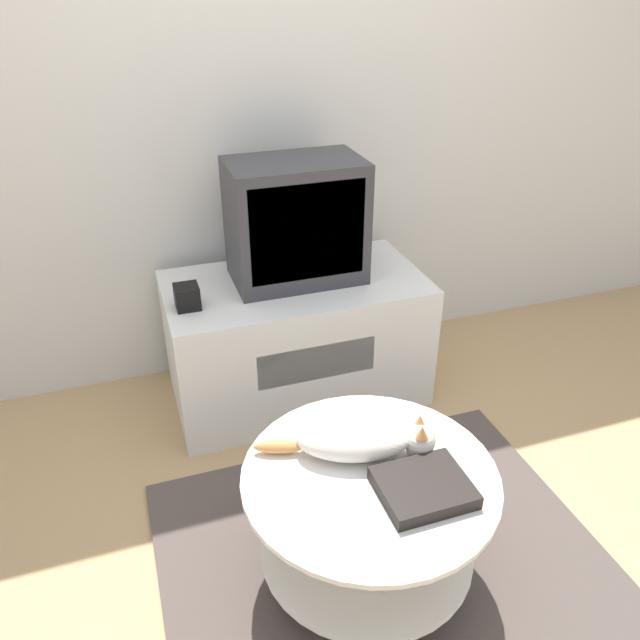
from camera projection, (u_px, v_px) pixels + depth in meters
ground_plane at (380, 555)px, 2.08m from camera, size 12.00×12.00×0.00m
wall_back at (262, 80)px, 2.55m from camera, size 8.00×0.05×2.60m
rug at (381, 553)px, 2.08m from camera, size 1.43×1.11×0.02m
tv_stand at (296, 338)px, 2.74m from camera, size 1.09×0.59×0.56m
tv at (296, 222)px, 2.51m from camera, size 0.53×0.33×0.50m
speaker at (187, 297)px, 2.38m from camera, size 0.09×0.09×0.09m
coffee_table at (368, 511)px, 1.87m from camera, size 0.75×0.75×0.42m
dvd_box at (423, 487)px, 1.71m from camera, size 0.25×0.21×0.04m
cat at (360, 439)px, 1.84m from camera, size 0.52×0.27×0.12m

